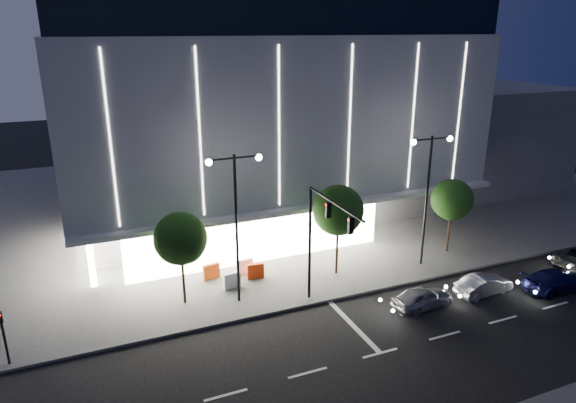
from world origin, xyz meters
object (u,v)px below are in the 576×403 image
at_px(car_third, 557,280).
at_px(traffic_mast, 321,230).
at_px(car_second, 484,285).
at_px(barrier_a, 211,271).
at_px(barrier_b, 232,280).
at_px(street_lamp_west, 236,208).
at_px(barrier_d, 245,266).
at_px(tree_mid, 338,213).
at_px(ped_signal_far, 3,332).
at_px(car_lead, 422,298).
at_px(barrier_c, 256,271).
at_px(street_lamp_east, 428,182).
at_px(tree_left, 181,241).
at_px(tree_right, 452,202).

bearing_deg(car_third, traffic_mast, 80.18).
xyz_separation_m(traffic_mast, car_second, (10.07, -2.09, -4.41)).
height_order(barrier_a, barrier_b, same).
distance_m(street_lamp_west, car_second, 15.78).
distance_m(car_second, barrier_a, 16.92).
height_order(barrier_a, barrier_d, same).
bearing_deg(street_lamp_west, tree_mid, 8.26).
height_order(ped_signal_far, car_lead, ped_signal_far).
xyz_separation_m(barrier_a, barrier_c, (2.63, -1.04, 0.00)).
relative_size(ped_signal_far, barrier_b, 2.73).
bearing_deg(ped_signal_far, car_second, -7.10).
xyz_separation_m(street_lamp_east, barrier_b, (-12.91, 1.68, -5.31)).
bearing_deg(street_lamp_east, tree_left, 176.35).
height_order(traffic_mast, barrier_c, traffic_mast).
distance_m(street_lamp_west, barrier_d, 6.38).
bearing_deg(car_second, traffic_mast, 74.73).
xyz_separation_m(car_lead, car_second, (4.43, -0.11, -0.03)).
distance_m(tree_left, barrier_d, 5.97).
height_order(tree_right, car_second, tree_right).
height_order(street_lamp_east, barrier_c, street_lamp_east).
height_order(car_lead, car_second, car_lead).
relative_size(traffic_mast, barrier_b, 6.43).
xyz_separation_m(ped_signal_far, car_lead, (21.64, -3.14, -1.25)).
bearing_deg(barrier_a, street_lamp_east, -24.51).
distance_m(car_lead, barrier_c, 10.44).
bearing_deg(barrier_c, car_third, -20.38).
bearing_deg(ped_signal_far, street_lamp_east, 3.44).
height_order(tree_left, tree_mid, tree_mid).
bearing_deg(barrier_d, street_lamp_west, -115.38).
bearing_deg(street_lamp_east, traffic_mast, -163.52).
bearing_deg(tree_left, tree_right, -0.00).
bearing_deg(traffic_mast, street_lamp_east, 16.48).
xyz_separation_m(street_lamp_east, car_third, (5.59, -6.09, -5.30)).
xyz_separation_m(car_second, car_third, (4.52, -1.34, 0.04)).
bearing_deg(tree_right, tree_left, 180.00).
bearing_deg(barrier_b, street_lamp_east, -17.44).
xyz_separation_m(traffic_mast, barrier_a, (-4.77, 6.02, -4.38)).
xyz_separation_m(street_lamp_east, barrier_d, (-11.58, 3.24, -5.31)).
height_order(street_lamp_west, tree_right, street_lamp_west).
xyz_separation_m(tree_left, barrier_b, (3.06, 0.66, -3.38)).
bearing_deg(car_third, barrier_a, 67.39).
xyz_separation_m(tree_right, car_lead, (-6.39, -5.66, -3.25)).
height_order(car_second, barrier_c, car_second).
relative_size(tree_left, tree_mid, 0.93).
height_order(car_third, barrier_c, car_third).
distance_m(traffic_mast, street_lamp_west, 4.89).
xyz_separation_m(street_lamp_east, tree_left, (-15.97, 1.02, -1.92)).
xyz_separation_m(street_lamp_east, ped_signal_far, (-25.00, -1.50, -4.07)).
bearing_deg(barrier_c, street_lamp_east, -5.47).
relative_size(barrier_b, barrier_d, 1.00).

